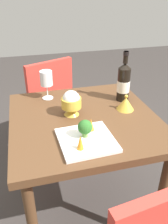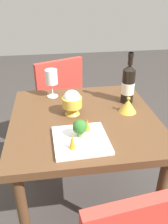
# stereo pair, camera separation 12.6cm
# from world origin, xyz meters

# --- Properties ---
(ground_plane) EXTENTS (8.00, 8.00, 0.00)m
(ground_plane) POSITION_xyz_m (0.00, 0.00, 0.00)
(ground_plane) COLOR #383330
(dining_table) EXTENTS (0.79, 0.79, 0.73)m
(dining_table) POSITION_xyz_m (0.00, 0.00, 0.63)
(dining_table) COLOR brown
(dining_table) RESTS_ON ground_plane
(chair_by_wall) EXTENTS (0.52, 0.52, 0.85)m
(chair_by_wall) POSITION_xyz_m (-0.75, -0.13, 0.53)
(chair_by_wall) COLOR red
(chair_by_wall) RESTS_ON ground_plane
(wine_bottle) EXTENTS (0.08, 0.08, 0.30)m
(wine_bottle) POSITION_xyz_m (-0.14, 0.29, 0.85)
(wine_bottle) COLOR black
(wine_bottle) RESTS_ON dining_table
(wine_glass) EXTENTS (0.08, 0.08, 0.18)m
(wine_glass) POSITION_xyz_m (-0.29, -0.16, 0.86)
(wine_glass) COLOR white
(wine_glass) RESTS_ON dining_table
(rice_bowl) EXTENTS (0.11, 0.11, 0.14)m
(rice_bowl) POSITION_xyz_m (-0.04, -0.06, 0.81)
(rice_bowl) COLOR gold
(rice_bowl) RESTS_ON dining_table
(rice_bowl_lid) EXTENTS (0.10, 0.10, 0.09)m
(rice_bowl_lid) POSITION_xyz_m (-0.02, 0.25, 0.77)
(rice_bowl_lid) COLOR gold
(rice_bowl_lid) RESTS_ON dining_table
(serving_plate) EXTENTS (0.26, 0.26, 0.02)m
(serving_plate) POSITION_xyz_m (0.22, -0.05, 0.74)
(serving_plate) COLOR white
(serving_plate) RESTS_ON dining_table
(broccoli_floret) EXTENTS (0.07, 0.07, 0.09)m
(broccoli_floret) POSITION_xyz_m (0.20, -0.05, 0.80)
(broccoli_floret) COLOR #729E4C
(broccoli_floret) RESTS_ON serving_plate
(carrot_garnish_left) EXTENTS (0.03, 0.03, 0.06)m
(carrot_garnish_left) POSITION_xyz_m (0.16, -0.01, 0.78)
(carrot_garnish_left) COLOR orange
(carrot_garnish_left) RESTS_ON serving_plate
(carrot_garnish_right) EXTENTS (0.03, 0.03, 0.07)m
(carrot_garnish_right) POSITION_xyz_m (0.29, -0.09, 0.78)
(carrot_garnish_right) COLOR orange
(carrot_garnish_right) RESTS_ON serving_plate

